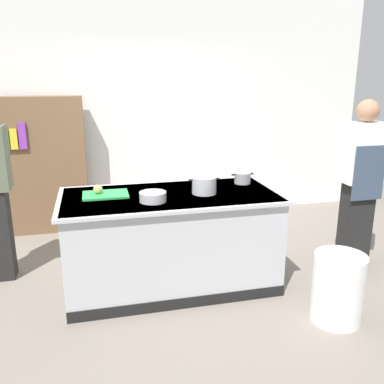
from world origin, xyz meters
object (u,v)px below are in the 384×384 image
object	(u,v)px
onion	(98,189)
person_chef	(360,181)
stock_pot	(204,185)
sauce_pan	(242,178)
bookshelf	(41,166)
trash_bin	(338,288)
mixing_bowl	(153,197)

from	to	relation	value
onion	person_chef	size ratio (longest dim) A/B	0.05
onion	stock_pot	size ratio (longest dim) A/B	0.29
sauce_pan	bookshelf	size ratio (longest dim) A/B	0.13
onion	sauce_pan	xyz separation A→B (m)	(1.41, 0.11, -0.01)
stock_pot	person_chef	xyz separation A→B (m)	(1.64, 0.02, -0.06)
trash_bin	person_chef	xyz separation A→B (m)	(0.75, 0.88, 0.63)
onion	trash_bin	xyz separation A→B (m)	(1.83, -1.01, -0.68)
onion	mixing_bowl	bearing A→B (deg)	-32.46
stock_pot	sauce_pan	world-z (taller)	stock_pot
sauce_pan	mixing_bowl	world-z (taller)	sauce_pan
onion	person_chef	xyz separation A→B (m)	(2.58, -0.13, -0.05)
onion	mixing_bowl	xyz separation A→B (m)	(0.45, -0.29, -0.02)
trash_bin	bookshelf	xyz separation A→B (m)	(-2.49, 2.70, 0.57)
sauce_pan	stock_pot	bearing A→B (deg)	-150.80
stock_pot	bookshelf	distance (m)	2.45
onion	sauce_pan	bearing A→B (deg)	4.58
mixing_bowl	trash_bin	world-z (taller)	mixing_bowl
bookshelf	mixing_bowl	bearing A→B (deg)	-60.64
onion	trash_bin	distance (m)	2.20
trash_bin	stock_pot	bearing A→B (deg)	135.93
person_chef	onion	bearing A→B (deg)	78.09
bookshelf	trash_bin	bearing A→B (deg)	-47.30
person_chef	bookshelf	xyz separation A→B (m)	(-3.24, 1.82, -0.06)
sauce_pan	bookshelf	world-z (taller)	bookshelf
onion	bookshelf	size ratio (longest dim) A/B	0.05
mixing_bowl	person_chef	world-z (taller)	person_chef
mixing_bowl	bookshelf	distance (m)	2.27
mixing_bowl	onion	bearing A→B (deg)	147.54
mixing_bowl	stock_pot	bearing A→B (deg)	15.64
onion	trash_bin	size ratio (longest dim) A/B	0.14
trash_bin	bookshelf	size ratio (longest dim) A/B	0.34
mixing_bowl	sauce_pan	bearing A→B (deg)	22.59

